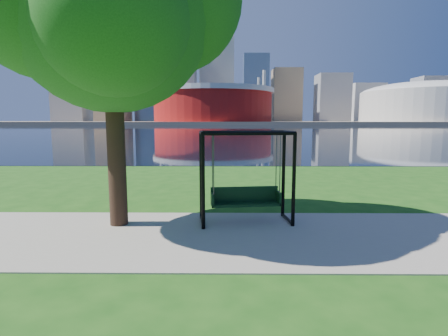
{
  "coord_description": "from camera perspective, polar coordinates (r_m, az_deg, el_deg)",
  "views": [
    {
      "loc": [
        0.08,
        -8.25,
        2.66
      ],
      "look_at": [
        -0.01,
        0.0,
        1.53
      ],
      "focal_mm": 28.0,
      "sensor_mm": 36.0,
      "label": 1
    }
  ],
  "objects": [
    {
      "name": "arena",
      "position": [
        278.48,
        30.01,
        9.44
      ],
      "size": [
        84.0,
        84.0,
        26.56
      ],
      "color": "beige",
      "rests_on": "far_bank"
    },
    {
      "name": "ground",
      "position": [
        8.67,
        0.05,
        -10.1
      ],
      "size": [
        900.0,
        900.0,
        0.0
      ],
      "primitive_type": "plane",
      "color": "#1E5114",
      "rests_on": "ground"
    },
    {
      "name": "stadium",
      "position": [
        243.74,
        -1.81,
        10.46
      ],
      "size": [
        83.0,
        83.0,
        32.0
      ],
      "color": "maroon",
      "rests_on": "far_bank"
    },
    {
      "name": "river",
      "position": [
        110.28,
        0.55,
        6.36
      ],
      "size": [
        900.0,
        180.0,
        0.02
      ],
      "primitive_type": "cube",
      "color": "black",
      "rests_on": "ground"
    },
    {
      "name": "park_tree",
      "position": [
        9.55,
        -18.32,
        24.17
      ],
      "size": [
        6.28,
        5.67,
        7.8
      ],
      "color": "black",
      "rests_on": "ground"
    },
    {
      "name": "far_bank",
      "position": [
        314.26,
        0.58,
        7.44
      ],
      "size": [
        900.0,
        228.0,
        2.0
      ],
      "primitive_type": "cube",
      "color": "#937F60",
      "rests_on": "ground"
    },
    {
      "name": "swing",
      "position": [
        9.02,
        3.55,
        -1.83
      ],
      "size": [
        2.45,
        1.29,
        2.4
      ],
      "rotation": [
        0.0,
        0.0,
        0.12
      ],
      "color": "black",
      "rests_on": "ground"
    },
    {
      "name": "path",
      "position": [
        8.19,
        0.02,
        -11.07
      ],
      "size": [
        120.0,
        4.0,
        0.03
      ],
      "primitive_type": "cube",
      "color": "#9E937F",
      "rests_on": "ground"
    },
    {
      "name": "skyline",
      "position": [
        329.35,
        -0.18,
        13.53
      ],
      "size": [
        392.0,
        66.0,
        96.5
      ],
      "color": "gray",
      "rests_on": "far_bank"
    }
  ]
}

